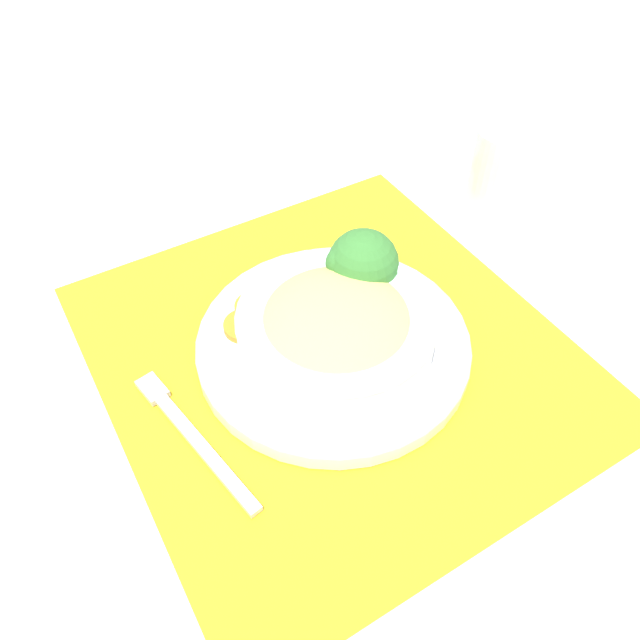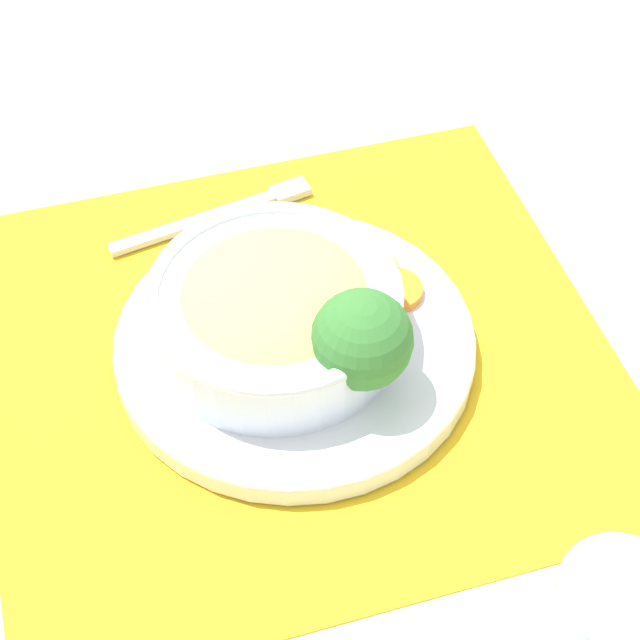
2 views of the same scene
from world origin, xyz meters
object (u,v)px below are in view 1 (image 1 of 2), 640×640
broccoli_floret (362,265)px  water_glass (497,176)px  fork (184,426)px  bowl (336,328)px

broccoli_floret → water_glass: (0.25, 0.05, -0.02)m
fork → broccoli_floret: bearing=1.4°
water_glass → fork: water_glass is taller
fork → water_glass: bearing=3.5°
bowl → fork: size_ratio=1.03×
bowl → fork: 0.17m
bowl → broccoli_floret: 0.08m
broccoli_floret → fork: size_ratio=0.47×
bowl → fork: bearing=174.3°
water_glass → fork: bearing=-171.2°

